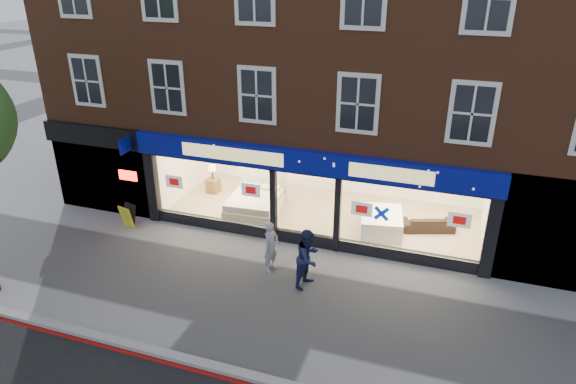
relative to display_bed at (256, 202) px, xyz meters
The scene contains 12 objects.
ground 5.23m from the display_bed, 63.26° to the right, with size 120.00×120.00×0.00m, color gray.
kerb_line 8.11m from the display_bed, 73.17° to the right, with size 60.00×0.10×0.01m, color #8C0A07.
kerb_stone 7.92m from the display_bed, 72.76° to the right, with size 60.00×0.25×0.12m, color gray.
showroom_floor 2.45m from the display_bed, 14.28° to the left, with size 11.00×4.50×0.10m, color tan.
building 7.03m from the display_bed, 44.41° to the left, with size 19.00×8.26×10.30m.
display_bed is the anchor object (origin of this frame).
bedside_table 2.38m from the display_bed, 156.21° to the left, with size 0.45×0.45×0.55m, color brown.
mattress_stack 4.56m from the display_bed, ahead, with size 1.60×1.88×0.66m.
sofa 6.07m from the display_bed, ahead, with size 1.71×0.67×0.50m, color black.
a_board 4.45m from the display_bed, 147.32° to the right, with size 0.53×0.34×0.82m, color gold.
pedestrian_grey 3.83m from the display_bed, 60.94° to the right, with size 0.57×0.38×1.57m, color #979A9F.
pedestrian_blue 4.85m from the display_bed, 50.12° to the right, with size 0.85×0.66×1.75m, color #181E45.
Camera 1 is at (4.16, -10.77, 8.47)m, focal length 32.00 mm.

